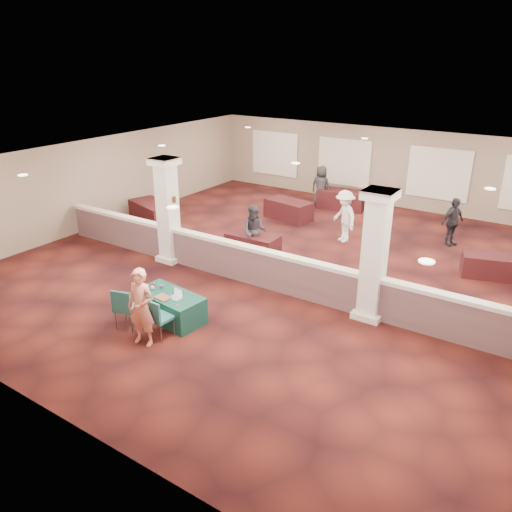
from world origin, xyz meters
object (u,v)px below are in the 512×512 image
Objects in this scene: far_table_front_center at (253,244)px; attendee_d at (321,186)px; far_table_back_left at (288,210)px; far_table_back_center at (342,199)px; conf_chair_side at (125,306)px; woman at (141,307)px; far_table_front_right at (492,266)px; attendee_a at (254,231)px; near_table at (170,306)px; attendee_b at (344,216)px; attendee_c at (452,222)px; far_table_front_left at (153,213)px; conf_chair_main at (157,316)px.

far_table_front_center is 0.98× the size of attendee_d.
far_table_back_center is (1.14, 2.41, 0.02)m from far_table_back_left.
woman reaches higher than conf_chair_side.
far_table_front_right is 0.96× the size of attendee_a.
far_table_front_right is (6.05, 6.94, -0.01)m from near_table.
near_table is at bearing 93.26° from woman.
attendee_b is at bearing 86.71° from near_table.
far_table_front_center is 1.02× the size of attendee_c.
conf_chair_side is 11.68m from far_table_back_center.
far_table_front_left is at bearing 148.13° from attendee_a.
woman is at bearing -47.22° from far_table_front_left.
conf_chair_main is at bearing -45.06° from far_table_front_left.
near_table is 1.07× the size of attendee_c.
far_table_back_center reaches higher than near_table.
attendee_a reaches higher than far_table_front_right.
near_table is 0.87× the size of far_table_front_left.
attendee_b reaches higher than far_table_front_center.
conf_chair_side reaches higher than far_table_front_left.
woman is at bearing -79.49° from far_table_back_left.
attendee_b reaches higher than far_table_back_center.
near_table is 0.93m from conf_chair_main.
far_table_front_center is (-0.63, 4.56, 0.00)m from near_table.
attendee_a is (-0.14, -6.30, 0.45)m from far_table_back_center.
far_table_back_left reaches higher than near_table.
woman is at bearing -31.78° from conf_chair_side.
far_table_front_center is at bearing 158.82° from attendee_c.
far_table_front_right is at bearing 30.30° from attendee_b.
conf_chair_side is 0.61× the size of attendee_a.
far_table_front_right is 7.47m from far_table_back_center.
attendee_c is at bearing 21.08° from far_table_front_left.
far_table_back_center is 6.32m from attendee_a.
far_table_back_left is at bearing 81.97° from attendee_d.
conf_chair_main is 5.47m from far_table_front_center.
woman is 5.80m from far_table_front_center.
far_table_back_center is at bearing 83.52° from woman.
far_table_front_left is at bearing 143.97° from near_table.
conf_chair_main is 0.49× the size of far_table_front_left.
far_table_front_right is (5.79, 8.08, -0.57)m from woman.
far_table_front_center is (-0.89, 5.70, -0.56)m from woman.
attendee_c is at bearing 58.02° from woman.
attendee_c is at bearing 40.72° from far_table_front_center.
far_table_front_left is 11.70m from far_table_front_right.
far_table_back_center is (-0.62, 11.90, -0.51)m from woman.
conf_chair_main is at bearing -58.22° from near_table.
far_table_back_center is at bearing 149.19° from far_table_front_right.
conf_chair_side is at bearing -113.74° from near_table.
far_table_back_center is at bearing 64.72° from far_table_back_left.
near_table is 0.96× the size of far_table_back_left.
attendee_b is (1.65, -3.50, 0.51)m from far_table_back_center.
woman is 9.67m from far_table_back_left.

